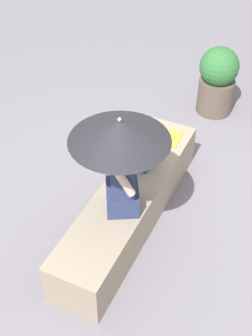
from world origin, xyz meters
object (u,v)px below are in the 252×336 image
Objects in this scene: magazine at (170,138)px; planter_near at (217,80)px; person_seated at (122,173)px; handbag_black at (144,151)px; parasol at (119,131)px.

planter_near reaches higher than magazine.
planter_near is at bearing 177.02° from person_seated.
magazine is at bearing -4.07° from planter_near.
person_seated is 0.64m from handbag_black.
person_seated is 0.48m from parasol.
handbag_black is at bearing -5.77° from planter_near.
magazine is (-1.15, 0.03, -0.86)m from parasol.
parasol reaches higher than planter_near.
handbag_black is (-0.65, -0.06, -0.70)m from parasol.
parasol reaches higher than magazine.
magazine is at bearing 169.76° from handbag_black.
planter_near is (-1.85, 0.19, -0.16)m from handbag_black.
handbag_black is at bearing -12.27° from magazine.
parasol is at bearing -2.85° from planter_near.
person_seated is 1.03× the size of planter_near.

